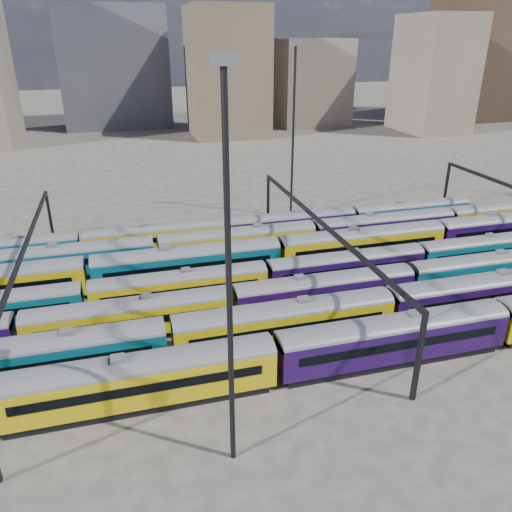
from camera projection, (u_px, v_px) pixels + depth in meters
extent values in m
plane|color=#413D37|center=(233.00, 298.00, 54.66)|extent=(500.00, 500.00, 0.00)
cube|color=black|center=(143.00, 401.00, 38.73)|extent=(19.77, 2.56, 0.73)
cube|color=#A98B06|center=(141.00, 381.00, 37.97)|extent=(20.81, 3.02, 3.02)
cylinder|color=#4C4C51|center=(139.00, 365.00, 37.36)|extent=(20.81, 3.02, 3.02)
cube|color=black|center=(142.00, 390.00, 36.47)|extent=(18.31, 0.06, 0.78)
cube|color=black|center=(139.00, 365.00, 39.17)|extent=(18.31, 0.06, 0.78)
cube|color=slate|center=(138.00, 356.00, 37.03)|extent=(1.04, 0.94, 0.36)
cube|color=black|center=(390.00, 357.00, 43.92)|extent=(19.77, 2.56, 0.73)
cube|color=#170631|center=(393.00, 340.00, 43.16)|extent=(20.81, 3.02, 3.02)
cylinder|color=#4C4C51|center=(395.00, 325.00, 42.55)|extent=(20.81, 3.02, 3.02)
cube|color=black|center=(403.00, 346.00, 41.67)|extent=(18.31, 0.06, 0.78)
cube|color=black|center=(385.00, 327.00, 44.36)|extent=(18.31, 0.06, 0.78)
cube|color=slate|center=(396.00, 316.00, 42.22)|extent=(1.04, 0.94, 0.36)
cube|color=black|center=(43.00, 378.00, 41.24)|extent=(19.42, 2.52, 0.72)
cube|color=#053E4E|center=(39.00, 360.00, 40.50)|extent=(20.45, 2.96, 2.96)
cylinder|color=#4C4C51|center=(36.00, 345.00, 39.90)|extent=(20.45, 2.96, 2.96)
cube|color=black|center=(36.00, 367.00, 39.03)|extent=(17.99, 0.06, 0.77)
cube|color=black|center=(40.00, 346.00, 41.68)|extent=(17.99, 0.06, 0.77)
cube|color=slate|center=(34.00, 336.00, 39.58)|extent=(1.02, 0.92, 0.36)
cube|color=black|center=(284.00, 341.00, 46.34)|extent=(19.42, 2.52, 0.72)
cube|color=#A98B06|center=(285.00, 324.00, 45.60)|extent=(20.45, 2.96, 2.96)
cylinder|color=#4C4C51|center=(285.00, 310.00, 45.00)|extent=(20.45, 2.96, 2.96)
cube|color=black|center=(290.00, 329.00, 44.13)|extent=(17.99, 0.06, 0.77)
cube|color=black|center=(280.00, 312.00, 46.78)|extent=(17.99, 0.06, 0.77)
cube|color=slate|center=(285.00, 302.00, 44.68)|extent=(1.02, 0.92, 0.36)
cube|color=black|center=(478.00, 310.00, 51.45)|extent=(19.42, 2.52, 0.72)
cube|color=#170631|center=(481.00, 295.00, 50.70)|extent=(20.45, 2.96, 2.96)
cylinder|color=#4C4C51|center=(484.00, 282.00, 50.10)|extent=(20.45, 2.96, 2.96)
cube|color=black|center=(492.00, 299.00, 49.23)|extent=(17.99, 0.06, 0.77)
cube|color=black|center=(472.00, 285.00, 51.88)|extent=(17.99, 0.06, 0.77)
cube|color=slate|center=(485.00, 275.00, 49.78)|extent=(1.02, 0.92, 0.36)
cube|color=black|center=(132.00, 334.00, 47.47)|extent=(18.03, 2.34, 0.66)
cube|color=#A98B06|center=(130.00, 318.00, 46.77)|extent=(18.98, 2.75, 2.75)
cylinder|color=#4C4C51|center=(129.00, 306.00, 46.22)|extent=(18.98, 2.75, 2.75)
cube|color=black|center=(131.00, 323.00, 45.41)|extent=(16.70, 0.06, 0.71)
cube|color=black|center=(129.00, 308.00, 47.87)|extent=(16.70, 0.06, 0.71)
cube|color=slate|center=(128.00, 299.00, 45.92)|extent=(0.95, 0.85, 0.33)
cube|color=black|center=(323.00, 307.00, 52.21)|extent=(18.03, 2.34, 0.66)
cube|color=#170631|center=(324.00, 292.00, 51.52)|extent=(18.98, 2.75, 2.75)
cylinder|color=#4C4C51|center=(325.00, 280.00, 50.96)|extent=(18.98, 2.75, 2.75)
cube|color=black|center=(330.00, 296.00, 50.16)|extent=(16.70, 0.06, 0.71)
cube|color=black|center=(319.00, 284.00, 52.62)|extent=(16.70, 0.06, 0.71)
cube|color=slate|center=(326.00, 274.00, 50.67)|extent=(0.95, 0.85, 0.33)
cube|color=black|center=(483.00, 284.00, 56.96)|extent=(18.03, 2.34, 0.66)
cube|color=#053E4E|center=(486.00, 271.00, 56.27)|extent=(18.98, 2.75, 2.75)
cylinder|color=#4C4C51|center=(488.00, 260.00, 55.71)|extent=(18.98, 2.75, 2.75)
cube|color=black|center=(495.00, 273.00, 54.90)|extent=(16.70, 0.06, 0.71)
cube|color=black|center=(478.00, 263.00, 57.37)|extent=(16.70, 0.06, 0.71)
cube|color=slate|center=(489.00, 254.00, 55.42)|extent=(0.95, 0.85, 0.33)
cube|color=black|center=(181.00, 302.00, 53.17)|extent=(17.47, 2.27, 0.64)
cube|color=#A98B06|center=(180.00, 288.00, 52.50)|extent=(18.39, 2.67, 2.67)
cylinder|color=#4C4C51|center=(180.00, 277.00, 51.96)|extent=(18.39, 2.67, 2.67)
cube|color=black|center=(182.00, 291.00, 51.18)|extent=(16.18, 0.06, 0.69)
cube|color=black|center=(179.00, 280.00, 53.57)|extent=(16.18, 0.06, 0.69)
cube|color=slate|center=(179.00, 271.00, 51.68)|extent=(0.92, 0.83, 0.32)
cube|color=black|center=(345.00, 281.00, 57.78)|extent=(17.47, 2.27, 0.64)
cube|color=#170631|center=(346.00, 268.00, 57.11)|extent=(18.39, 2.67, 2.67)
cylinder|color=#4C4C51|center=(347.00, 257.00, 56.57)|extent=(18.39, 2.67, 2.67)
cube|color=black|center=(351.00, 270.00, 55.78)|extent=(16.18, 0.06, 0.69)
cube|color=black|center=(341.00, 261.00, 58.17)|extent=(16.18, 0.06, 0.69)
cube|color=slate|center=(347.00, 251.00, 56.28)|extent=(0.92, 0.83, 0.32)
cube|color=black|center=(484.00, 263.00, 62.38)|extent=(17.47, 2.27, 0.64)
cube|color=#053E4E|center=(487.00, 251.00, 61.71)|extent=(18.39, 2.67, 2.67)
cylinder|color=#4C4C51|center=(489.00, 241.00, 61.17)|extent=(18.39, 2.67, 2.67)
cube|color=black|center=(495.00, 252.00, 60.39)|extent=(16.18, 0.06, 0.69)
cube|color=black|center=(480.00, 244.00, 62.77)|extent=(16.18, 0.06, 0.69)
cube|color=slate|center=(490.00, 235.00, 60.88)|extent=(0.92, 0.83, 0.32)
cube|color=black|center=(189.00, 280.00, 57.94)|extent=(20.18, 2.62, 0.74)
cube|color=#053E4E|center=(188.00, 265.00, 57.17)|extent=(21.24, 3.08, 3.08)
cylinder|color=#4C4C51|center=(187.00, 252.00, 56.54)|extent=(21.24, 3.08, 3.08)
cube|color=black|center=(190.00, 267.00, 55.64)|extent=(18.69, 0.06, 0.80)
cube|color=black|center=(186.00, 256.00, 58.39)|extent=(18.69, 0.06, 0.80)
cube|color=slate|center=(187.00, 246.00, 56.21)|extent=(1.06, 0.96, 0.37)
cube|color=black|center=(360.00, 259.00, 63.24)|extent=(20.18, 2.62, 0.74)
cube|color=#A98B06|center=(362.00, 245.00, 62.46)|extent=(21.24, 3.08, 3.08)
cylinder|color=#4C4C51|center=(363.00, 234.00, 61.84)|extent=(21.24, 3.08, 3.08)
cube|color=black|center=(368.00, 247.00, 60.94)|extent=(18.69, 0.06, 0.80)
cube|color=black|center=(356.00, 238.00, 63.69)|extent=(18.69, 0.06, 0.80)
cube|color=slate|center=(363.00, 228.00, 61.51)|extent=(1.06, 0.96, 0.37)
cube|color=black|center=(505.00, 242.00, 68.53)|extent=(20.18, 2.62, 0.74)
cube|color=#170631|center=(508.00, 229.00, 67.76)|extent=(21.24, 3.08, 3.08)
cylinder|color=#4C4C51|center=(510.00, 218.00, 67.13)|extent=(21.24, 3.08, 3.08)
cube|color=black|center=(501.00, 223.00, 68.98)|extent=(18.69, 0.06, 0.80)
cube|color=slate|center=(512.00, 212.00, 66.80)|extent=(1.06, 0.96, 0.37)
cube|color=black|center=(70.00, 275.00, 59.09)|extent=(18.94, 2.46, 0.70)
cube|color=#053E4E|center=(67.00, 261.00, 58.36)|extent=(19.93, 2.89, 2.89)
cylinder|color=#4C4C51|center=(65.00, 250.00, 57.78)|extent=(19.93, 2.89, 2.89)
cube|color=black|center=(66.00, 264.00, 56.93)|extent=(17.54, 0.06, 0.75)
cube|color=black|center=(68.00, 254.00, 59.51)|extent=(17.54, 0.06, 0.75)
cube|color=slate|center=(64.00, 244.00, 57.47)|extent=(1.00, 0.90, 0.35)
cube|color=black|center=(238.00, 256.00, 64.07)|extent=(18.94, 2.46, 0.70)
cube|color=#A98B06|center=(238.00, 244.00, 63.34)|extent=(19.93, 2.89, 2.89)
cylinder|color=#4C4C51|center=(238.00, 233.00, 62.76)|extent=(19.93, 2.89, 2.89)
cube|color=black|center=(240.00, 245.00, 61.91)|extent=(17.54, 0.06, 0.75)
cube|color=black|center=(235.00, 237.00, 64.49)|extent=(17.54, 0.06, 0.75)
cube|color=slate|center=(237.00, 227.00, 62.44)|extent=(1.00, 0.90, 0.35)
cube|color=black|center=(382.00, 241.00, 69.05)|extent=(18.94, 2.46, 0.70)
cube|color=#170631|center=(383.00, 228.00, 68.32)|extent=(19.93, 2.89, 2.89)
cylinder|color=#4C4C51|center=(384.00, 218.00, 67.73)|extent=(19.93, 2.89, 2.89)
cube|color=black|center=(389.00, 230.00, 66.89)|extent=(17.54, 0.06, 0.75)
cube|color=black|center=(378.00, 222.00, 69.47)|extent=(17.54, 0.06, 0.75)
cube|color=slate|center=(385.00, 213.00, 67.42)|extent=(1.00, 0.90, 0.35)
cube|color=black|center=(507.00, 227.00, 74.02)|extent=(18.94, 2.46, 0.70)
cube|color=#A98B06|center=(509.00, 215.00, 73.30)|extent=(19.93, 2.89, 2.89)
cylinder|color=#4C4C51|center=(511.00, 206.00, 72.71)|extent=(19.93, 2.89, 2.89)
cube|color=black|center=(503.00, 210.00, 74.45)|extent=(17.54, 0.06, 0.75)
cube|color=slate|center=(512.00, 201.00, 72.40)|extent=(1.00, 0.90, 0.35)
cube|color=black|center=(4.00, 266.00, 61.58)|extent=(17.24, 2.24, 0.64)
cube|color=#053E4E|center=(2.00, 254.00, 60.92)|extent=(18.14, 2.63, 2.63)
cube|color=black|center=(3.00, 247.00, 61.97)|extent=(15.97, 0.06, 0.68)
cube|color=black|center=(158.00, 250.00, 66.13)|extent=(17.24, 2.24, 0.64)
cube|color=#A98B06|center=(157.00, 238.00, 65.46)|extent=(18.14, 2.63, 2.63)
cylinder|color=#4C4C51|center=(156.00, 229.00, 64.93)|extent=(18.14, 2.63, 2.63)
cube|color=black|center=(158.00, 240.00, 64.16)|extent=(15.97, 0.06, 0.68)
cube|color=black|center=(156.00, 233.00, 66.51)|extent=(15.97, 0.06, 0.68)
cube|color=slate|center=(156.00, 224.00, 64.65)|extent=(0.91, 0.82, 0.32)
cube|color=black|center=(291.00, 236.00, 70.67)|extent=(17.24, 2.24, 0.64)
cube|color=#170631|center=(292.00, 225.00, 70.01)|extent=(18.14, 2.63, 2.63)
cylinder|color=#4C4C51|center=(292.00, 216.00, 69.48)|extent=(18.14, 2.63, 2.63)
cube|color=black|center=(295.00, 226.00, 68.70)|extent=(15.97, 0.06, 0.68)
cube|color=black|center=(289.00, 220.00, 71.06)|extent=(15.97, 0.06, 0.68)
cube|color=slate|center=(292.00, 212.00, 69.19)|extent=(0.91, 0.82, 0.32)
cube|color=black|center=(409.00, 224.00, 75.21)|extent=(17.24, 2.24, 0.64)
cube|color=#053E4E|center=(410.00, 214.00, 74.55)|extent=(18.14, 2.63, 2.63)
cylinder|color=#4C4C51|center=(411.00, 205.00, 74.02)|extent=(18.14, 2.63, 2.63)
cube|color=black|center=(415.00, 215.00, 73.25)|extent=(15.97, 0.06, 0.68)
cube|color=black|center=(406.00, 209.00, 75.60)|extent=(15.97, 0.06, 0.68)
cube|color=slate|center=(412.00, 201.00, 73.74)|extent=(0.91, 0.82, 0.32)
cube|color=black|center=(51.00, 220.00, 65.83)|extent=(0.35, 0.35, 8.00)
cube|color=black|center=(23.00, 252.00, 46.66)|extent=(0.30, 40.00, 0.45)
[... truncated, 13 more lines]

